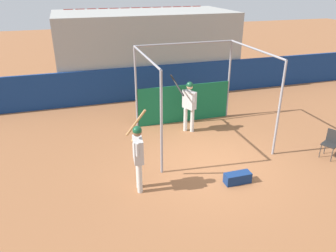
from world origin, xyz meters
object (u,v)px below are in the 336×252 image
(player_batter, at_px, (189,102))
(equipment_bag, at_px, (238,178))
(baseball, at_px, (184,125))
(player_waiting, at_px, (138,152))
(folding_chair, at_px, (332,141))

(player_batter, distance_m, equipment_bag, 3.50)
(player_batter, distance_m, baseball, 1.13)
(player_waiting, xyz_separation_m, baseball, (2.39, 3.33, -1.04))
(player_batter, relative_size, baseball, 26.47)
(player_waiting, bearing_deg, baseball, -29.90)
(player_batter, bearing_deg, equipment_bag, 156.01)
(player_waiting, distance_m, baseball, 4.22)
(player_waiting, bearing_deg, equipment_bag, -94.47)
(equipment_bag, bearing_deg, player_batter, 92.27)
(folding_chair, distance_m, equipment_bag, 3.33)
(baseball, bearing_deg, folding_chair, -44.39)
(baseball, bearing_deg, equipment_bag, -87.98)
(player_batter, bearing_deg, baseball, -26.28)
(equipment_bag, xyz_separation_m, baseball, (-0.13, 3.78, -0.10))
(baseball, bearing_deg, player_batter, -90.01)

